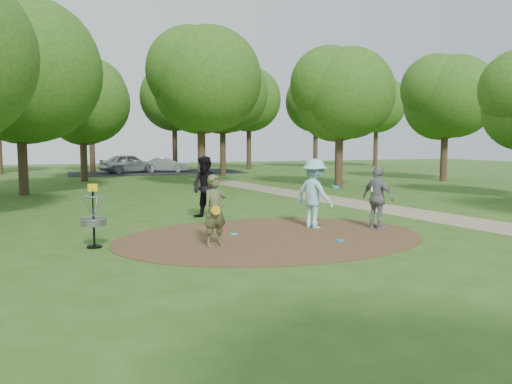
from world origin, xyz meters
name	(u,v)px	position (x,y,z in m)	size (l,w,h in m)	color
ground	(272,237)	(0.00, 0.00, 0.00)	(100.00, 100.00, 0.00)	#2D5119
dirt_clearing	(272,237)	(0.00, 0.00, 0.01)	(8.40, 8.40, 0.02)	#47301C
footpath	(421,214)	(6.50, 2.00, 0.01)	(2.00, 40.00, 0.01)	#8C7A5B
parking_lot	(157,172)	(2.00, 30.00, 0.00)	(14.00, 8.00, 0.01)	black
player_observer_with_disc	(215,211)	(-1.74, -0.59, 0.87)	(0.73, 0.59, 1.75)	brown
player_throwing_with_disc	(314,194)	(1.70, 0.86, 1.02)	(1.45, 1.50, 2.04)	#93D7DC
player_walking_with_disc	(206,188)	(-0.79, 3.79, 1.03)	(1.23, 1.27, 2.07)	black
player_waiting_with_disc	(378,198)	(3.33, 0.04, 0.92)	(0.75, 1.16, 1.83)	gray
disc_ground_cyan	(234,234)	(-0.85, 0.66, 0.03)	(0.22, 0.22, 0.02)	#1AD3B8
disc_ground_blue	(340,240)	(1.39, -1.17, 0.03)	(0.22, 0.22, 0.02)	#0B87CB
disc_ground_red	(224,228)	(-0.84, 1.64, 0.03)	(0.22, 0.22, 0.02)	red
car_left	(129,163)	(-0.22, 30.29, 0.79)	(1.86, 4.63, 1.58)	#B3B8BB
car_right	(166,165)	(2.82, 30.16, 0.62)	(1.31, 3.74, 1.23)	#B1B2B9
disc_golf_basket	(93,212)	(-4.50, 0.30, 0.87)	(0.63, 0.63, 1.54)	black
tree_ring	(205,76)	(0.45, 8.41, 5.25)	(36.92, 45.69, 9.04)	#332316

